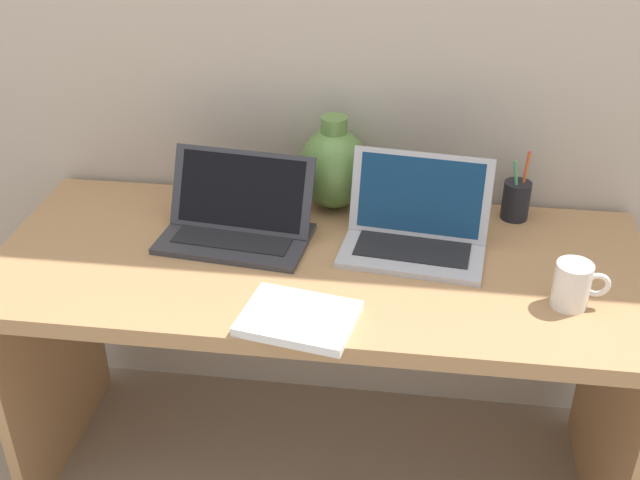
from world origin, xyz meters
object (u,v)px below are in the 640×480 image
at_px(green_vase, 334,167).
at_px(laptop_right, 416,225).
at_px(laptop_left, 238,217).
at_px(coffee_mug, 573,285).
at_px(notebook_stack, 298,318).
at_px(pen_cup, 516,199).

bearing_deg(green_vase, laptop_right, -39.35).
height_order(laptop_left, green_vase, green_vase).
bearing_deg(laptop_right, coffee_mug, -31.42).
bearing_deg(laptop_left, coffee_mug, -14.39).
relative_size(green_vase, notebook_stack, 1.07).
distance_m(laptop_left, pen_cup, 0.71).
xyz_separation_m(notebook_stack, pen_cup, (0.48, 0.52, 0.04)).
distance_m(green_vase, coffee_mug, 0.68).
height_order(laptop_left, notebook_stack, laptop_left).
bearing_deg(pen_cup, coffee_mug, -77.08).
bearing_deg(pen_cup, green_vase, 179.26).
height_order(laptop_left, coffee_mug, laptop_left).
relative_size(green_vase, coffee_mug, 2.10).
bearing_deg(green_vase, notebook_stack, -91.22).
distance_m(laptop_left, laptop_right, 0.43).
xyz_separation_m(laptop_right, pen_cup, (0.25, 0.17, -0.00)).
bearing_deg(pen_cup, notebook_stack, -132.90).
distance_m(laptop_right, green_vase, 0.29).
relative_size(green_vase, pen_cup, 1.32).
bearing_deg(green_vase, pen_cup, -0.74).
relative_size(laptop_right, coffee_mug, 3.02).
bearing_deg(laptop_left, laptop_right, 1.08).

